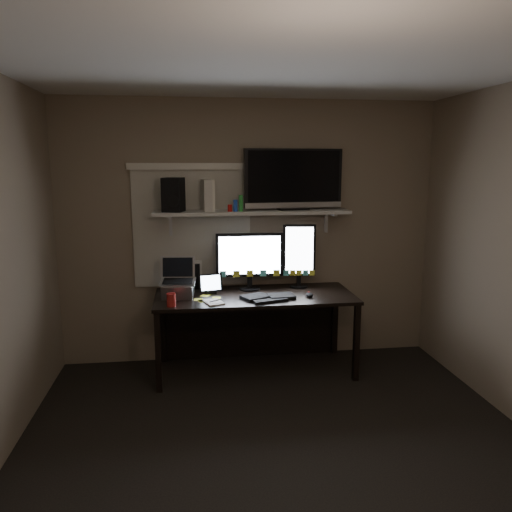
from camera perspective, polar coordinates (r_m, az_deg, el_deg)
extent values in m
plane|color=black|center=(3.55, 3.12, -22.01)|extent=(3.60, 3.60, 0.00)
plane|color=silver|center=(3.05, 3.62, 21.73)|extent=(3.60, 3.60, 0.00)
plane|color=#726352|center=(4.81, -0.73, 2.70)|extent=(3.60, 0.00, 3.60)
cube|color=beige|center=(4.76, -7.30, 3.13)|extent=(1.10, 0.02, 1.10)
cube|color=black|center=(4.56, -0.14, -4.62)|extent=(1.80, 0.75, 0.03)
cube|color=black|center=(5.00, -0.67, -7.60)|extent=(1.80, 0.02, 0.70)
cube|color=black|center=(4.33, -11.11, -10.77)|extent=(0.05, 0.05, 0.70)
cube|color=black|center=(4.55, 11.40, -9.69)|extent=(0.05, 0.05, 0.70)
cube|color=black|center=(4.95, -10.66, -7.96)|extent=(0.05, 0.05, 0.70)
cube|color=black|center=(5.15, 8.97, -7.18)|extent=(0.05, 0.05, 0.70)
cube|color=#AEAEA9|center=(4.62, -0.47, 5.05)|extent=(1.80, 0.35, 0.03)
cube|color=black|center=(4.68, -0.73, -0.55)|extent=(0.63, 0.08, 0.55)
cube|color=black|center=(4.78, 4.96, 0.06)|extent=(0.31, 0.10, 0.62)
cube|color=black|center=(4.43, 1.41, -4.67)|extent=(0.50, 0.31, 0.03)
ellipsoid|color=black|center=(4.50, 6.12, -4.44)|extent=(0.06, 0.10, 0.04)
cube|color=silver|center=(4.31, -4.88, -5.28)|extent=(0.19, 0.23, 0.01)
cube|color=black|center=(4.58, -5.20, -3.18)|extent=(0.23, 0.13, 0.19)
cube|color=black|center=(4.79, -7.64, -2.17)|extent=(0.21, 0.11, 0.26)
cube|color=#A7A7AB|center=(4.48, -8.94, -2.53)|extent=(0.33, 0.28, 0.35)
cylinder|color=maroon|center=(4.24, -9.66, -4.96)|extent=(0.10, 0.10, 0.11)
cube|color=black|center=(4.68, 4.30, 8.71)|extent=(0.94, 0.26, 0.56)
cube|color=beige|center=(4.59, -5.53, 6.94)|extent=(0.12, 0.25, 0.28)
cube|color=black|center=(4.54, -9.42, 6.92)|extent=(0.21, 0.24, 0.30)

